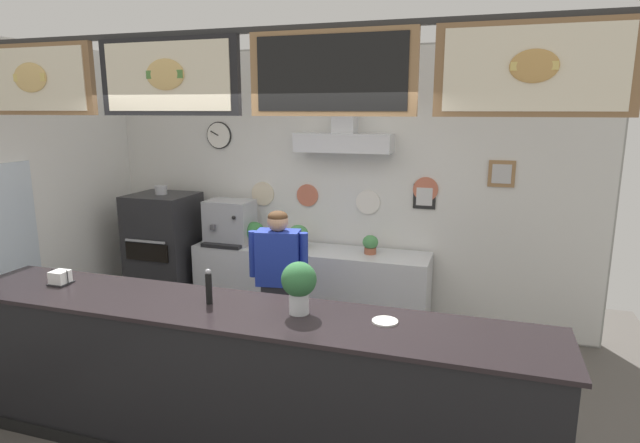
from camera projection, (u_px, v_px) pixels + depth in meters
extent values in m
plane|color=#514C47|center=(262.00, 415.00, 4.19)|extent=(6.75, 6.75, 0.00)
cube|color=#9E9E99|center=(339.00, 188.00, 5.92)|extent=(5.63, 0.12, 3.05)
cube|color=silver|center=(337.00, 188.00, 5.86)|extent=(5.59, 0.01, 3.01)
cylinder|color=black|center=(219.00, 135.00, 6.16)|extent=(0.32, 0.02, 0.32)
cylinder|color=white|center=(219.00, 135.00, 6.15)|extent=(0.29, 0.01, 0.29)
cube|color=black|center=(214.00, 133.00, 6.16)|extent=(0.10, 0.01, 0.06)
cylinder|color=beige|center=(263.00, 194.00, 6.14)|extent=(0.28, 0.02, 0.28)
cylinder|color=#C1664C|center=(307.00, 195.00, 5.97)|extent=(0.25, 0.02, 0.25)
cylinder|color=white|center=(368.00, 202.00, 5.77)|extent=(0.27, 0.02, 0.27)
cylinder|color=#C1664C|center=(426.00, 189.00, 5.55)|extent=(0.26, 0.02, 0.26)
cube|color=black|center=(424.00, 197.00, 5.57)|extent=(0.24, 0.02, 0.27)
cube|color=silver|center=(424.00, 197.00, 5.56)|extent=(0.17, 0.01, 0.19)
cube|color=#997047|center=(502.00, 174.00, 5.28)|extent=(0.26, 0.02, 0.27)
cube|color=#BABABA|center=(502.00, 174.00, 5.27)|extent=(0.19, 0.01, 0.19)
cube|color=silver|center=(344.00, 143.00, 5.57)|extent=(1.04, 0.32, 0.20)
cube|color=silver|center=(345.00, 92.00, 5.50)|extent=(0.24, 0.24, 0.86)
cube|color=#2D2D2D|center=(246.00, 30.00, 3.48)|extent=(4.81, 0.04, 0.04)
cube|color=olive|center=(34.00, 80.00, 4.06)|extent=(1.11, 0.05, 0.54)
cube|color=#F2E5C6|center=(32.00, 79.00, 4.03)|extent=(1.00, 0.01, 0.47)
ellipsoid|color=#E5BC70|center=(30.00, 78.00, 4.02)|extent=(0.32, 0.04, 0.22)
cube|color=#E5C666|center=(29.00, 77.00, 4.01)|extent=(0.30, 0.01, 0.06)
cube|color=black|center=(168.00, 77.00, 3.70)|extent=(1.11, 0.05, 0.54)
cube|color=#F2E5C6|center=(166.00, 77.00, 3.67)|extent=(1.00, 0.01, 0.47)
ellipsoid|color=#E5BC70|center=(165.00, 74.00, 3.66)|extent=(0.31, 0.04, 0.22)
cube|color=#51843D|center=(164.00, 74.00, 3.65)|extent=(0.29, 0.01, 0.06)
cube|color=#9E754C|center=(331.00, 73.00, 3.34)|extent=(1.11, 0.05, 0.54)
cube|color=black|center=(330.00, 73.00, 3.31)|extent=(1.00, 0.01, 0.47)
cube|color=olive|center=(534.00, 69.00, 2.98)|extent=(1.11, 0.05, 0.54)
cube|color=#F2E5C6|center=(534.00, 69.00, 2.95)|extent=(1.00, 0.01, 0.47)
ellipsoid|color=tan|center=(534.00, 66.00, 2.94)|extent=(0.27, 0.04, 0.19)
cube|color=#E5C666|center=(534.00, 66.00, 2.93)|extent=(0.25, 0.01, 0.05)
cube|color=black|center=(236.00, 382.00, 3.68)|extent=(4.23, 0.68, 1.04)
cube|color=black|center=(233.00, 311.00, 3.57)|extent=(4.31, 0.72, 0.03)
cube|color=silver|center=(310.00, 287.00, 5.84)|extent=(2.62, 0.58, 0.89)
cube|color=#9FA1A5|center=(310.00, 311.00, 5.90)|extent=(2.49, 0.54, 0.02)
cube|color=#232326|center=(165.00, 254.00, 6.18)|extent=(0.72, 0.66, 1.43)
cube|color=black|center=(147.00, 252.00, 5.84)|extent=(0.54, 0.02, 0.20)
cube|color=#A3A5AD|center=(145.00, 241.00, 5.79)|extent=(0.51, 0.02, 0.02)
cylinder|color=#A3A5AD|center=(161.00, 190.00, 6.02)|extent=(0.14, 0.14, 0.10)
cube|color=#232328|center=(280.00, 326.00, 4.89)|extent=(0.32, 0.25, 0.83)
cube|color=#1E339E|center=(278.00, 258.00, 4.75)|extent=(0.42, 0.28, 0.50)
cylinder|color=#1E339E|center=(304.00, 256.00, 4.71)|extent=(0.08, 0.08, 0.43)
cylinder|color=#1E339E|center=(253.00, 254.00, 4.77)|extent=(0.08, 0.08, 0.43)
sphere|color=tan|center=(278.00, 221.00, 4.67)|extent=(0.19, 0.19, 0.19)
ellipsoid|color=#4C331E|center=(278.00, 217.00, 4.67)|extent=(0.18, 0.18, 0.11)
cube|color=#A3A5AD|center=(230.00, 222.00, 5.97)|extent=(0.52, 0.37, 0.50)
cylinder|color=#4C4C51|center=(213.00, 227.00, 5.80)|extent=(0.06, 0.06, 0.06)
cube|color=black|center=(221.00, 246.00, 5.80)|extent=(0.46, 0.10, 0.04)
sphere|color=black|center=(234.00, 218.00, 5.71)|extent=(0.04, 0.04, 0.04)
cylinder|color=#9E563D|center=(298.00, 245.00, 5.76)|extent=(0.13, 0.13, 0.09)
ellipsoid|color=#47894C|center=(298.00, 234.00, 5.73)|extent=(0.22, 0.22, 0.20)
cylinder|color=#9E563D|center=(370.00, 251.00, 5.56)|extent=(0.13, 0.13, 0.07)
ellipsoid|color=#47894C|center=(370.00, 242.00, 5.54)|extent=(0.17, 0.17, 0.15)
cylinder|color=#9E563D|center=(255.00, 241.00, 5.92)|extent=(0.11, 0.11, 0.08)
ellipsoid|color=#387A3D|center=(254.00, 231.00, 5.90)|extent=(0.23, 0.23, 0.20)
cube|color=#262628|center=(61.00, 283.00, 4.07)|extent=(0.15, 0.15, 0.01)
cylinder|color=#262628|center=(53.00, 276.00, 4.08)|extent=(0.01, 0.01, 0.12)
cylinder|color=#262628|center=(68.00, 277.00, 4.03)|extent=(0.01, 0.01, 0.12)
cube|color=white|center=(60.00, 277.00, 4.05)|extent=(0.12, 0.12, 0.10)
cylinder|color=silver|center=(299.00, 302.00, 3.47)|extent=(0.13, 0.13, 0.15)
cylinder|color=gray|center=(299.00, 309.00, 3.48)|extent=(0.12, 0.12, 0.05)
ellipsoid|color=#2D6638|center=(299.00, 279.00, 3.43)|extent=(0.23, 0.23, 0.23)
cylinder|color=black|center=(209.00, 289.00, 3.63)|extent=(0.05, 0.05, 0.22)
sphere|color=gray|center=(208.00, 272.00, 3.61)|extent=(0.04, 0.04, 0.04)
cylinder|color=white|center=(385.00, 321.00, 3.33)|extent=(0.17, 0.17, 0.01)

